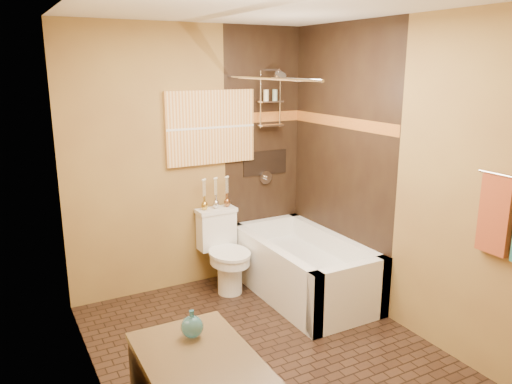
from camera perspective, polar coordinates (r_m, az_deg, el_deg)
floor at (r=3.97m, az=1.51°, el=-18.04°), size 3.00×3.00×0.00m
wall_left at (r=3.07m, az=-18.14°, el=-3.03°), size 0.02×3.00×2.50m
wall_right at (r=4.19m, az=15.99°, el=1.67°), size 0.02×3.00×2.50m
wall_back at (r=4.79m, az=-7.42°, el=3.66°), size 2.40×0.02×2.50m
wall_front at (r=2.37m, az=20.45°, el=-8.41°), size 2.40×0.02×2.50m
ceiling at (r=3.38m, az=1.81°, el=20.65°), size 3.00×3.00×0.00m
alcove_tile_back at (r=5.11m, az=0.77°, el=4.43°), size 0.85×0.01×2.50m
alcove_tile_right at (r=4.73m, az=9.55°, el=3.44°), size 0.01×1.50×2.50m
mosaic_band_back at (r=5.05m, az=0.84°, el=8.56°), size 0.85×0.01×0.10m
mosaic_band_right at (r=4.67m, az=9.64°, el=7.89°), size 0.01×1.50×0.10m
alcove_niche at (r=5.13m, az=1.04°, el=3.35°), size 0.50×0.01×0.25m
shower_fixtures at (r=4.97m, az=1.67°, el=8.99°), size 0.24×0.33×1.16m
curtain_rod at (r=4.21m, az=1.28°, el=12.86°), size 0.03×1.55×0.03m
towel_rust at (r=3.60m, az=25.68°, el=-2.39°), size 0.05×0.22×0.52m
sunset_painting at (r=4.80m, az=-5.19°, el=7.36°), size 0.90×0.04×0.70m
vanity_mirror at (r=2.12m, az=-13.53°, el=-3.28°), size 0.01×1.00×0.90m
bathtub at (r=4.81m, az=5.35°, el=-9.08°), size 0.80×1.50×0.55m
toilet at (r=4.85m, az=-3.65°, el=-6.70°), size 0.39×0.58×0.77m
teal_bottle at (r=2.67m, az=-7.32°, el=-14.73°), size 0.14×0.14×0.18m
bud_vases at (r=4.84m, az=-4.62°, el=-0.02°), size 0.30×0.06×0.30m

